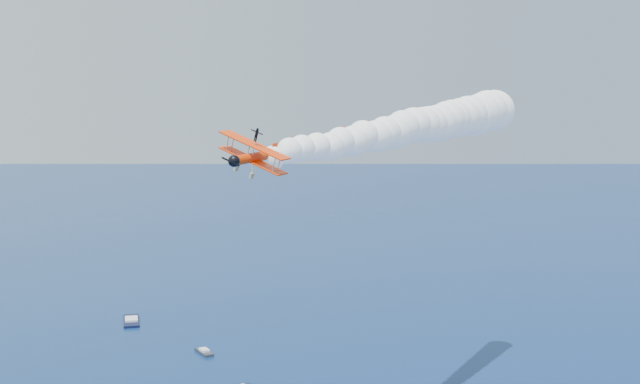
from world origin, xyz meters
TOP-DOWN VIEW (x-y plane):
  - biplane_lead at (23.48, 38.36)m, footprint 9.14×10.19m
  - biplane_trail at (-15.06, 6.87)m, footprint 9.94×11.33m
  - smoke_trail_lead at (53.49, 51.82)m, footprint 68.73×53.58m
  - smoke_trail_trail at (15.76, 18.37)m, footprint 68.49×47.85m

SIDE VIEW (x-z plane):
  - biplane_trail at x=-15.06m, z-range 52.31..60.12m
  - biplane_lead at x=23.48m, z-range 53.44..59.78m
  - smoke_trail_trail at x=15.76m, z-range 52.84..64.66m
  - smoke_trail_lead at x=53.49m, z-range 53.23..65.05m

